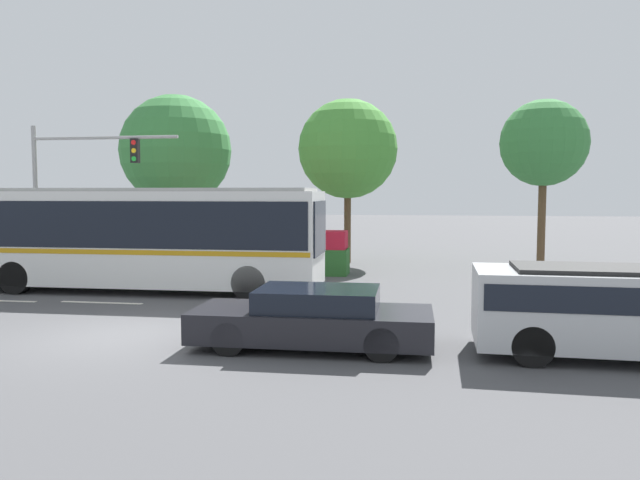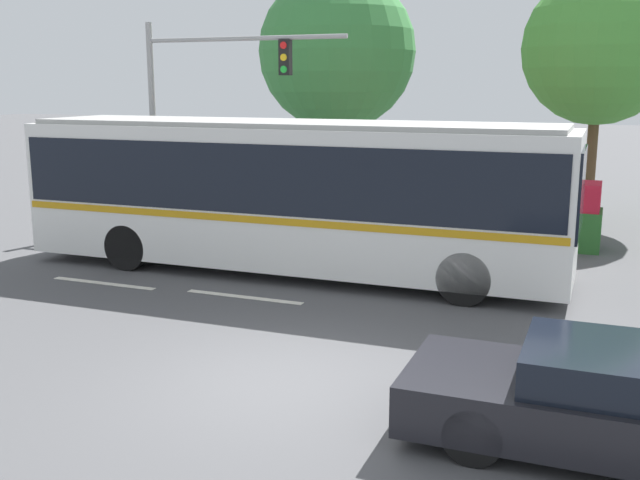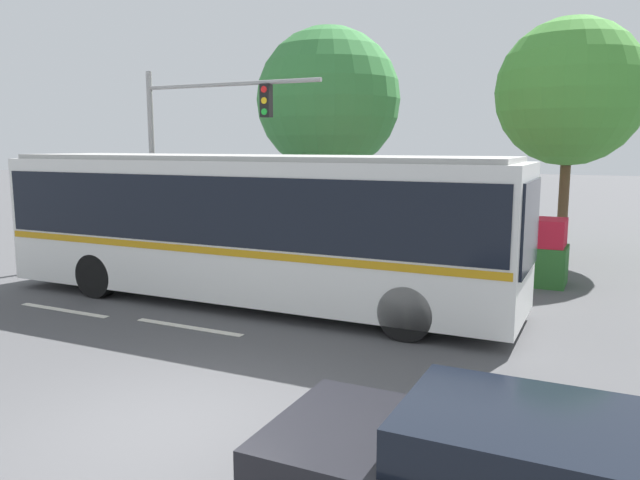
# 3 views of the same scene
# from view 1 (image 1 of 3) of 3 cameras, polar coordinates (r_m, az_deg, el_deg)

# --- Properties ---
(ground_plane) EXTENTS (140.00, 140.00, 0.00)m
(ground_plane) POSITION_cam_1_polar(r_m,az_deg,el_deg) (13.93, -18.04, -8.48)
(ground_plane) COLOR #4C4C4F
(city_bus) EXTENTS (11.63, 2.73, 3.20)m
(city_bus) POSITION_cam_1_polar(r_m,az_deg,el_deg) (19.73, -16.89, 0.68)
(city_bus) COLOR silver
(city_bus) RESTS_ON ground
(sedan_foreground) EXTENTS (4.72, 1.90, 1.19)m
(sedan_foreground) POSITION_cam_1_polar(r_m,az_deg,el_deg) (12.10, -0.63, -7.38)
(sedan_foreground) COLOR black
(sedan_foreground) RESTS_ON ground
(suv_left_lane) EXTENTS (4.82, 2.12, 1.71)m
(suv_left_lane) POSITION_cam_1_polar(r_m,az_deg,el_deg) (12.47, 25.33, -5.53)
(suv_left_lane) COLOR #B2B5B7
(suv_left_lane) RESTS_ON ground
(traffic_light_pole) EXTENTS (5.91, 0.24, 5.62)m
(traffic_light_pole) POSITION_cam_1_polar(r_m,az_deg,el_deg) (25.16, -22.30, 5.69)
(traffic_light_pole) COLOR gray
(traffic_light_pole) RESTS_ON ground
(flowering_hedge) EXTENTS (6.45, 1.18, 1.63)m
(flowering_hedge) POSITION_cam_1_polar(r_m,az_deg,el_deg) (23.16, -5.31, -1.14)
(flowering_hedge) COLOR #286028
(flowering_hedge) RESTS_ON ground
(street_tree_left) EXTENTS (5.01, 5.01, 7.47)m
(street_tree_left) POSITION_cam_1_polar(r_m,az_deg,el_deg) (28.62, -13.38, 8.16)
(street_tree_left) COLOR brown
(street_tree_left) RESTS_ON ground
(street_tree_centre) EXTENTS (4.27, 4.27, 7.07)m
(street_tree_centre) POSITION_cam_1_polar(r_m,az_deg,el_deg) (26.46, 2.62, 8.51)
(street_tree_centre) COLOR brown
(street_tree_centre) RESTS_ON ground
(street_tree_right) EXTENTS (3.40, 3.40, 6.71)m
(street_tree_right) POSITION_cam_1_polar(r_m,az_deg,el_deg) (25.73, 20.27, 8.49)
(street_tree_right) COLOR brown
(street_tree_right) RESTS_ON ground
(lane_stripe_mid) EXTENTS (2.40, 0.16, 0.01)m
(lane_stripe_mid) POSITION_cam_1_polar(r_m,az_deg,el_deg) (18.05, -19.82, -5.55)
(lane_stripe_mid) COLOR silver
(lane_stripe_mid) RESTS_ON ground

